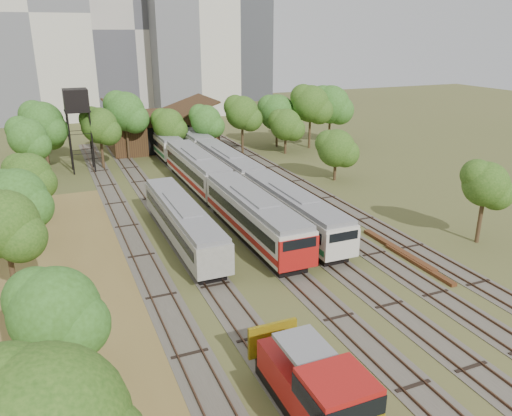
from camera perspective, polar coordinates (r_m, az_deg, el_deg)
name	(u,v)px	position (r m, az deg, el deg)	size (l,w,h in m)	color
ground	(395,337)	(32.53, 15.56, -14.01)	(240.00, 240.00, 0.00)	#475123
dry_grass_patch	(74,334)	(33.59, -20.09, -13.35)	(14.00, 60.00, 0.04)	brown
tracks	(237,210)	(51.87, -2.14, -0.27)	(24.60, 80.00, 0.19)	#4C473D
railcar_red_set	(222,190)	(51.70, -3.96, 2.09)	(3.28, 34.57, 4.07)	black
railcar_green_set	(228,167)	(61.29, -3.25, 4.75)	(3.07, 52.08, 3.80)	black
railcar_rear	(162,142)	(77.25, -10.72, 7.46)	(2.93, 16.08, 3.62)	black
shunter_locomotive	(317,392)	(24.72, 6.98, -20.13)	(2.93, 8.10, 3.84)	black
old_grey_coach	(183,222)	(43.87, -8.37, -1.59)	(2.89, 18.00, 3.57)	black
water_tower	(76,102)	(69.01, -19.87, 11.29)	(3.11, 3.11, 10.75)	black
rail_pile_near	(418,264)	(41.98, 18.07, -6.09)	(0.52, 7.81, 0.26)	#5A3219
rail_pile_far	(398,250)	(44.05, 15.89, -4.60)	(0.57, 9.08, 0.30)	#5A3219
maintenance_shed	(161,129)	(81.76, -10.81, 8.82)	(16.45, 11.55, 7.58)	#362113
tree_band_left	(34,178)	(49.36, -24.02, 3.14)	(7.92, 73.84, 8.55)	#382616
tree_band_far	(223,113)	(75.59, -3.77, 10.79)	(49.34, 9.31, 9.84)	#382616
tree_band_right	(334,142)	(63.91, 8.87, 7.44)	(5.52, 41.58, 7.29)	#382616
tower_left	(29,14)	(115.69, -24.55, 19.56)	(22.00, 16.00, 42.00)	beige
tower_centre	(128,30)	(122.28, -14.46, 19.12)	(20.00, 18.00, 36.00)	#B1AAA0
tower_right	(188,0)	(117.27, -7.78, 22.47)	(18.00, 16.00, 48.00)	beige
tower_far_right	(244,46)	(140.65, -1.42, 18.03)	(12.00, 12.00, 28.00)	#3A3C41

